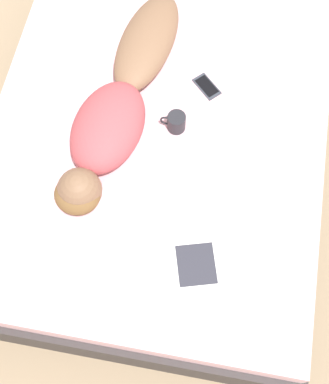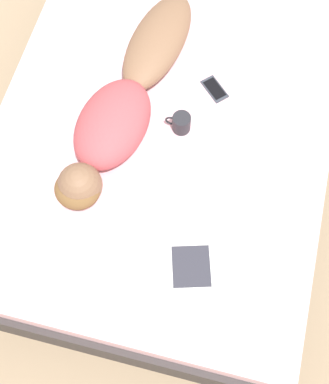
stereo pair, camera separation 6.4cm
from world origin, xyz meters
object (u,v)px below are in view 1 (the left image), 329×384
at_px(person, 118,106).
at_px(coffee_mug, 176,122).
at_px(open_magazine, 224,262).
at_px(cell_phone, 207,87).

relative_size(person, coffee_mug, 10.76).
height_order(person, coffee_mug, person).
height_order(open_magazine, coffee_mug, coffee_mug).
distance_m(coffee_mug, cell_phone, 0.29).
bearing_deg(person, cell_phone, -140.10).
bearing_deg(coffee_mug, person, -2.84).
bearing_deg(open_magazine, person, -62.96).
bearing_deg(open_magazine, coffee_mug, -79.26).
distance_m(open_magazine, coffee_mug, 0.72).
relative_size(open_magazine, cell_phone, 3.50).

